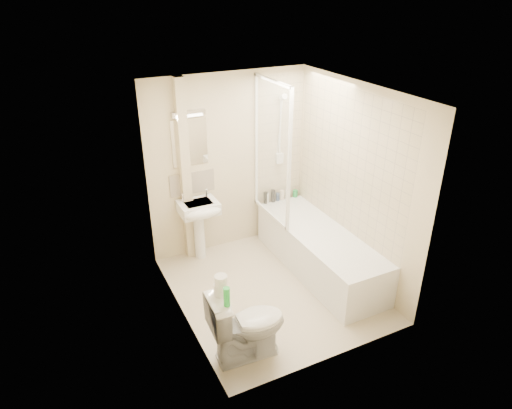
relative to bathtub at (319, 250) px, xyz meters
name	(u,v)px	position (x,y,z in m)	size (l,w,h in m)	color
floor	(271,289)	(-0.75, -0.11, -0.29)	(2.50, 2.50, 0.00)	beige
wall_back	(229,164)	(-0.75, 1.14, 0.91)	(2.20, 0.02, 2.40)	beige
wall_left	(177,222)	(-1.85, -0.11, 0.91)	(0.02, 2.50, 2.40)	beige
wall_right	(354,183)	(0.35, -0.11, 0.91)	(0.02, 2.50, 2.40)	beige
ceiling	(275,92)	(-0.75, -0.11, 2.11)	(2.20, 2.50, 0.02)	white
tile_back	(279,140)	(0.00, 1.13, 1.14)	(0.70, 0.01, 1.75)	beige
tile_right	(349,163)	(0.34, 0.00, 1.14)	(0.01, 2.10, 1.75)	beige
pipe_boxing	(185,173)	(-1.37, 1.08, 0.91)	(0.12, 0.12, 2.40)	beige
splashback	(192,183)	(-1.27, 1.13, 0.74)	(0.60, 0.01, 0.30)	beige
mirror	(190,142)	(-1.27, 1.13, 1.29)	(0.46, 0.01, 0.60)	white
strip_light	(188,113)	(-1.27, 1.10, 1.66)	(0.42, 0.07, 0.07)	silver
bathtub	(319,250)	(0.00, 0.00, 0.00)	(0.70, 2.10, 0.55)	white
shower_screen	(271,152)	(-0.35, 0.69, 1.16)	(0.04, 0.92, 1.80)	white
shower_fixture	(281,132)	(0.00, 1.08, 1.26)	(0.10, 0.16, 0.99)	white
pedestal_sink	(200,215)	(-1.27, 0.90, 0.38)	(0.49, 0.46, 0.95)	white
bottle_black_a	(266,198)	(-0.24, 1.05, 0.35)	(0.06, 0.06, 0.17)	black
bottle_white_a	(267,198)	(-0.22, 1.05, 0.34)	(0.06, 0.06, 0.15)	silver
bottle_black_b	(273,196)	(-0.12, 1.05, 0.35)	(0.06, 0.06, 0.17)	black
bottle_blue	(278,197)	(-0.04, 1.05, 0.32)	(0.05, 0.05, 0.12)	navy
bottle_cream	(282,195)	(0.03, 1.05, 0.33)	(0.07, 0.07, 0.15)	beige
bottle_white_b	(287,194)	(0.11, 1.05, 0.33)	(0.06, 0.06, 0.13)	silver
bottle_green	(295,193)	(0.25, 1.05, 0.31)	(0.07, 0.07, 0.10)	green
toilet	(247,324)	(-1.47, -0.95, 0.09)	(0.78, 0.48, 0.77)	white
toilet_roll_lower	(220,289)	(-1.70, -0.87, 0.53)	(0.12, 0.12, 0.11)	white
toilet_roll_upper	(221,281)	(-1.70, -0.89, 0.64)	(0.12, 0.12, 0.11)	white
green_bottle	(227,297)	(-1.71, -1.05, 0.57)	(0.06, 0.06, 0.19)	green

